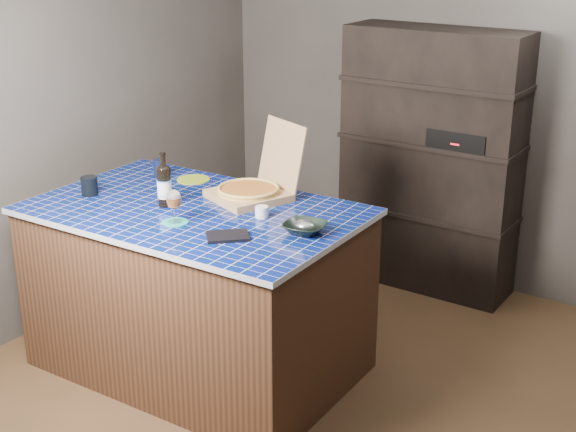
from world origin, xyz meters
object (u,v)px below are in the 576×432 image
Objects in this scene: dvd_case at (228,236)px; mead_bottle at (164,185)px; pizza_box at (252,188)px; wine_glass at (174,200)px; bowl at (305,228)px; kitchen_island at (198,289)px.

mead_bottle is at bearing -151.53° from dvd_case.
dvd_case is (0.25, -0.55, -0.05)m from pizza_box.
wine_glass reaches higher than bowl.
kitchen_island is at bearing -96.30° from pizza_box.
pizza_box is 0.61m from dvd_case.
mead_bottle reaches higher than wine_glass.
mead_bottle is (-0.16, -0.06, 0.61)m from kitchen_island.
kitchen_island is 3.18× the size of pizza_box.
dvd_case is (0.58, -0.18, -0.11)m from mead_bottle.
bowl reaches higher than dvd_case.
bowl is (0.28, 0.27, 0.02)m from dvd_case.
pizza_box is at bearing 152.27° from bowl.
dvd_case is (0.42, -0.24, 0.50)m from kitchen_island.
kitchen_island is at bearing -163.73° from dvd_case.
bowl is (0.86, 0.09, -0.09)m from mead_bottle.
dvd_case is (0.35, -0.01, -0.12)m from wine_glass.
kitchen_island is 8.76× the size of dvd_case.
bowl is (0.63, 0.26, -0.10)m from wine_glass.
pizza_box is 1.87× the size of mead_bottle.
wine_glass is 0.83× the size of bowl.
kitchen_island is at bearing 19.25° from mead_bottle.
mead_bottle is (-0.32, -0.37, 0.06)m from pizza_box.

